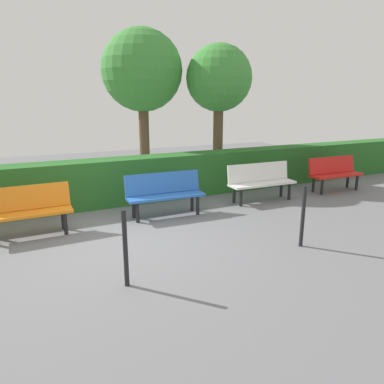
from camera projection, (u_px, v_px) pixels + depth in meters
The scene contains 10 objects.
ground_plane at pixel (122, 239), 5.94m from camera, with size 21.21×21.21×0.00m, color slate.
bench_red at pixel (334, 172), 9.04m from camera, with size 1.48×0.52×0.86m.
bench_white at pixel (261, 180), 8.13m from camera, with size 1.63×0.50×0.86m.
bench_blue at pixel (165, 192), 7.07m from camera, with size 1.57×0.54×0.86m.
bench_orange at pixel (29, 209), 6.01m from camera, with size 1.39×0.48×0.86m.
hedge_row at pixel (141, 179), 8.12m from camera, with size 17.21×0.64×1.02m, color #266023.
tree_near at pixel (219, 80), 9.73m from camera, with size 1.82×1.82×3.77m.
tree_mid at pixel (142, 72), 9.59m from camera, with size 2.20×2.20×4.15m.
railing_post_mid at pixel (303, 216), 5.55m from camera, with size 0.06×0.06×1.00m, color black.
railing_post_far at pixel (125, 249), 4.35m from camera, with size 0.06×0.06×1.00m, color black.
Camera 1 is at (1.35, 5.51, 2.28)m, focal length 33.05 mm.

